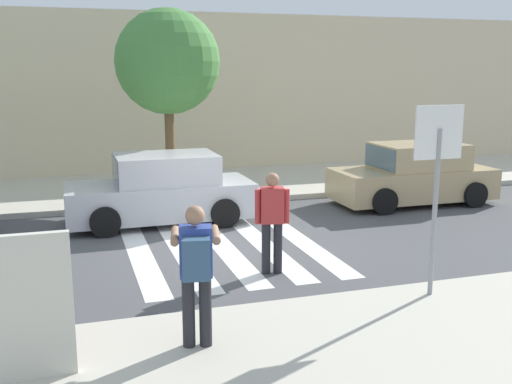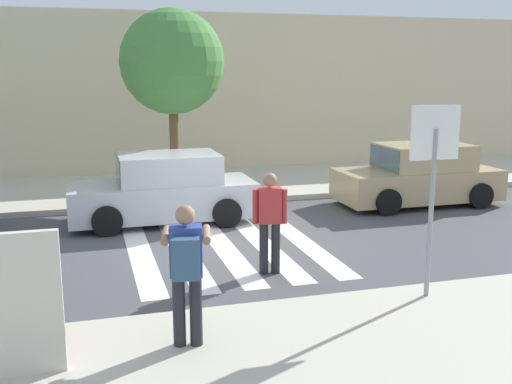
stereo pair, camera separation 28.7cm
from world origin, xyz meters
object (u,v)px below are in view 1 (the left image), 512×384
(photographer_with_backpack, at_px, (196,265))
(street_tree_center, at_px, (168,62))
(pedestrian_crossing, at_px, (272,217))
(stop_sign, at_px, (437,158))
(parked_car_silver, at_px, (162,191))
(parked_car_tan, at_px, (414,176))
(advertising_board, at_px, (19,308))

(photographer_with_backpack, bearing_deg, street_tree_center, 82.31)
(photographer_with_backpack, bearing_deg, pedestrian_crossing, 54.74)
(stop_sign, distance_m, photographer_with_backpack, 3.82)
(pedestrian_crossing, relative_size, street_tree_center, 0.36)
(stop_sign, height_order, street_tree_center, street_tree_center)
(stop_sign, bearing_deg, parked_car_silver, 116.91)
(stop_sign, xyz_separation_m, street_tree_center, (-2.45, 8.08, 1.40))
(photographer_with_backpack, xyz_separation_m, street_tree_center, (1.18, 8.74, 2.39))
(photographer_with_backpack, bearing_deg, stop_sign, 10.22)
(parked_car_tan, bearing_deg, advertising_board, -143.03)
(photographer_with_backpack, relative_size, parked_car_tan, 0.42)
(stop_sign, xyz_separation_m, photographer_with_backpack, (-3.63, -0.65, -0.99))
(stop_sign, xyz_separation_m, pedestrian_crossing, (-1.79, 1.95, -1.19))
(pedestrian_crossing, distance_m, parked_car_silver, 4.18)
(stop_sign, bearing_deg, street_tree_center, 106.87)
(pedestrian_crossing, height_order, parked_car_tan, pedestrian_crossing)
(parked_car_silver, bearing_deg, stop_sign, -63.09)
(stop_sign, relative_size, pedestrian_crossing, 1.61)
(parked_car_tan, bearing_deg, photographer_with_backpack, -136.97)
(stop_sign, relative_size, street_tree_center, 0.58)
(stop_sign, xyz_separation_m, parked_car_silver, (-3.02, 5.94, -1.44))
(stop_sign, xyz_separation_m, parked_car_tan, (3.44, 5.94, -1.44))
(parked_car_silver, height_order, parked_car_tan, same)
(advertising_board, bearing_deg, street_tree_center, 70.75)
(parked_car_silver, distance_m, advertising_board, 7.24)
(street_tree_center, bearing_deg, pedestrian_crossing, -83.84)
(stop_sign, xyz_separation_m, advertising_board, (-5.56, -0.83, -1.22))
(pedestrian_crossing, height_order, advertising_board, advertising_board)
(pedestrian_crossing, xyz_separation_m, advertising_board, (-3.77, -2.78, -0.03))
(stop_sign, bearing_deg, photographer_with_backpack, -169.78)
(parked_car_tan, distance_m, street_tree_center, 6.88)
(stop_sign, relative_size, photographer_with_backpack, 1.61)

